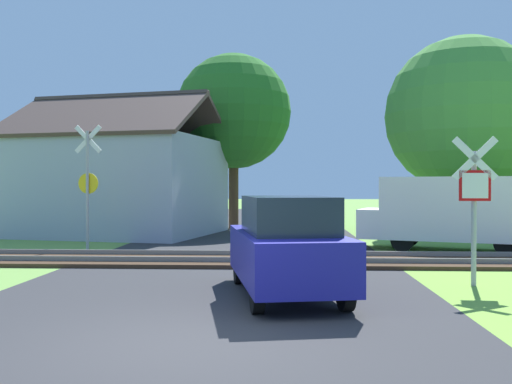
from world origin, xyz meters
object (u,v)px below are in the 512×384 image
(tree_right, at_px, (464,115))
(parked_car, at_px, (286,246))
(tree_center, at_px, (234,112))
(mail_truck, at_px, (448,210))
(stop_sign_near, at_px, (474,198))
(crossing_sign_far, at_px, (88,179))
(house, at_px, (119,183))

(tree_right, relative_size, parked_car, 1.89)
(tree_center, distance_m, mail_truck, 12.16)
(tree_right, height_order, tree_center, tree_center)
(parked_car, bearing_deg, stop_sign_near, 7.79)
(crossing_sign_far, bearing_deg, stop_sign_near, -25.03)
(crossing_sign_far, xyz_separation_m, house, (-0.71, 5.78, -0.08))
(crossing_sign_far, height_order, tree_right, tree_right)
(crossing_sign_far, bearing_deg, mail_truck, 7.98)
(tree_center, xyz_separation_m, parked_car, (2.37, -16.22, -4.51))
(tree_center, distance_m, parked_car, 17.00)
(house, bearing_deg, tree_right, 13.55)
(stop_sign_near, height_order, tree_center, tree_center)
(crossing_sign_far, distance_m, parked_car, 9.41)
(mail_truck, bearing_deg, crossing_sign_far, 110.94)
(tree_right, height_order, parked_car, tree_right)
(stop_sign_near, bearing_deg, tree_right, -102.71)
(house, bearing_deg, stop_sign_near, -36.53)
(house, distance_m, tree_right, 14.29)
(parked_car, bearing_deg, house, 107.38)
(tree_center, bearing_deg, parked_car, -81.68)
(stop_sign_near, xyz_separation_m, tree_right, (3.57, 12.14, 3.12))
(crossing_sign_far, xyz_separation_m, tree_right, (13.31, 6.26, 2.68))
(house, height_order, parked_car, house)
(mail_truck, bearing_deg, house, 84.24)
(stop_sign_near, height_order, house, house)
(mail_truck, distance_m, parked_car, 8.95)
(house, xyz_separation_m, parked_car, (6.77, -12.87, -1.19))
(stop_sign_near, relative_size, crossing_sign_far, 0.76)
(mail_truck, bearing_deg, tree_right, -2.27)
(stop_sign_near, distance_m, tree_center, 16.60)
(mail_truck, height_order, parked_car, mail_truck)
(stop_sign_near, height_order, mail_truck, stop_sign_near)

